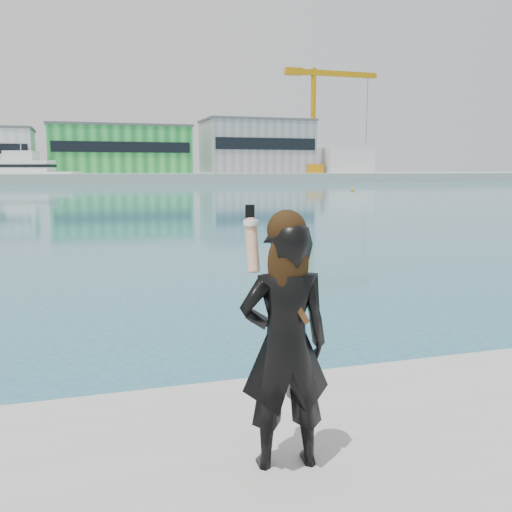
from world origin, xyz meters
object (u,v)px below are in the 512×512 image
(woman, at_px, (285,338))
(dock_crane, at_px, (318,117))
(motor_yacht, at_px, (29,172))
(buoy_near, at_px, (352,191))

(woman, bearing_deg, dock_crane, -107.74)
(dock_crane, bearing_deg, motor_yacht, -176.08)
(dock_crane, height_order, motor_yacht, dock_crane)
(dock_crane, xyz_separation_m, buoy_near, (-19.03, -56.30, -15.07))
(buoy_near, distance_m, woman, 74.72)
(buoy_near, height_order, woman, woman)
(buoy_near, bearing_deg, motor_yacht, 130.59)
(motor_yacht, xyz_separation_m, woman, (10.40, -118.40, -0.63))
(motor_yacht, bearing_deg, dock_crane, 26.04)
(motor_yacht, xyz_separation_m, buoy_near, (44.51, -51.95, -2.39))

